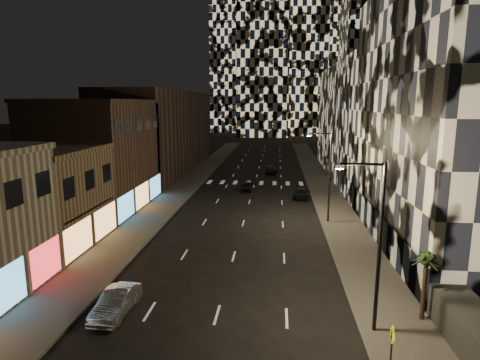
% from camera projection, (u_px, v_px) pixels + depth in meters
% --- Properties ---
extents(sidewalk_left, '(4.00, 120.00, 0.15)m').
position_uv_depth(sidewalk_left, '(191.00, 181.00, 62.14)').
color(sidewalk_left, '#47443F').
rests_on(sidewalk_left, ground).
extents(sidewalk_right, '(4.00, 120.00, 0.15)m').
position_uv_depth(sidewalk_right, '(321.00, 183.00, 60.33)').
color(sidewalk_right, '#47443F').
rests_on(sidewalk_right, ground).
extents(curb_left, '(0.20, 120.00, 0.15)m').
position_uv_depth(curb_left, '(204.00, 181.00, 61.95)').
color(curb_left, '#4C4C47').
rests_on(curb_left, ground).
extents(curb_right, '(0.20, 120.00, 0.15)m').
position_uv_depth(curb_right, '(307.00, 183.00, 60.52)').
color(curb_right, '#4C4C47').
rests_on(curb_right, ground).
extents(retail_tan, '(10.00, 10.00, 8.00)m').
position_uv_depth(retail_tan, '(34.00, 200.00, 33.68)').
color(retail_tan, brown).
rests_on(retail_tan, ground).
extents(retail_brown, '(10.00, 15.00, 12.00)m').
position_uv_depth(retail_brown, '(98.00, 157.00, 45.52)').
color(retail_brown, '#493429').
rests_on(retail_brown, ground).
extents(retail_filler_left, '(10.00, 40.00, 14.00)m').
position_uv_depth(retail_filler_left, '(163.00, 132.00, 71.24)').
color(retail_filler_left, '#493429').
rests_on(retail_filler_left, ground).
extents(midrise_base, '(0.60, 25.00, 3.00)m').
position_uv_depth(midrise_base, '(379.00, 226.00, 34.92)').
color(midrise_base, '#383838').
rests_on(midrise_base, ground).
extents(midrise_filler_right, '(16.00, 40.00, 18.00)m').
position_uv_depth(midrise_filler_right, '(381.00, 122.00, 64.58)').
color(midrise_filler_right, '#232326').
rests_on(midrise_filler_right, ground).
extents(tower_center_low, '(18.00, 18.00, 95.00)m').
position_uv_depth(tower_center_low, '(264.00, 0.00, 140.42)').
color(tower_center_low, black).
rests_on(tower_center_low, ground).
extents(streetlight_near, '(2.55, 0.25, 9.00)m').
position_uv_depth(streetlight_near, '(375.00, 236.00, 20.37)').
color(streetlight_near, black).
rests_on(streetlight_near, sidewalk_right).
extents(streetlight_far, '(2.55, 0.25, 9.00)m').
position_uv_depth(streetlight_far, '(328.00, 171.00, 39.93)').
color(streetlight_far, black).
rests_on(streetlight_far, sidewalk_right).
extents(car_silver_parked, '(1.71, 4.35, 1.41)m').
position_uv_depth(car_silver_parked, '(116.00, 303.00, 23.09)').
color(car_silver_parked, '#ABABB0').
rests_on(car_silver_parked, ground).
extents(car_dark_midlane, '(1.81, 3.75, 1.24)m').
position_uv_depth(car_dark_midlane, '(247.00, 186.00, 55.64)').
color(car_dark_midlane, black).
rests_on(car_dark_midlane, ground).
extents(car_dark_oncoming, '(2.14, 4.59, 1.30)m').
position_uv_depth(car_dark_oncoming, '(272.00, 169.00, 69.72)').
color(car_dark_oncoming, black).
rests_on(car_dark_oncoming, ground).
extents(car_dark_rightlane, '(2.43, 4.39, 1.16)m').
position_uv_depth(car_dark_rightlane, '(301.00, 194.00, 51.28)').
color(car_dark_rightlane, black).
rests_on(car_dark_rightlane, ground).
extents(ped_sign, '(0.15, 0.88, 2.66)m').
position_uv_depth(ped_sign, '(392.00, 344.00, 17.04)').
color(ped_sign, black).
rests_on(ped_sign, sidewalk_right).
extents(palm_tree, '(1.99, 1.97, 3.90)m').
position_uv_depth(palm_tree, '(426.00, 265.00, 21.80)').
color(palm_tree, '#47331E').
rests_on(palm_tree, sidewalk_right).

